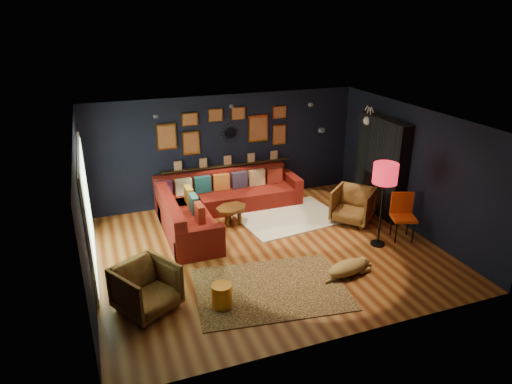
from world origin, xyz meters
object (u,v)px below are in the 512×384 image
object	(u,v)px
pouf	(192,231)
dog	(348,265)
orange_chair	(403,212)
floor_lamp	(385,177)
sectional	(213,205)
armchair_left	(146,286)
coffee_table	(231,210)
armchair_right	(353,204)
gold_stool	(222,296)

from	to	relation	value
pouf	dog	distance (m)	3.21
orange_chair	floor_lamp	world-z (taller)	floor_lamp
sectional	armchair_left	distance (m)	3.45
armchair_left	dog	world-z (taller)	armchair_left
sectional	pouf	distance (m)	1.12
coffee_table	sectional	bearing A→B (deg)	125.63
armchair_right	orange_chair	size ratio (longest dim) A/B	0.88
pouf	coffee_table	bearing A→B (deg)	25.07
sectional	floor_lamp	bearing A→B (deg)	-40.23
armchair_right	orange_chair	world-z (taller)	orange_chair
coffee_table	pouf	world-z (taller)	pouf
sectional	coffee_table	world-z (taller)	sectional
gold_stool	dog	bearing A→B (deg)	3.38
armchair_right	armchair_left	bearing A→B (deg)	-111.51
pouf	armchair_right	bearing A→B (deg)	-5.38
coffee_table	dog	bearing A→B (deg)	-64.04
pouf	armchair_right	xyz separation A→B (m)	(3.55, -0.33, 0.21)
coffee_table	pouf	xyz separation A→B (m)	(-0.98, -0.46, -0.11)
armchair_left	orange_chair	bearing A→B (deg)	-23.08
coffee_table	orange_chair	xyz separation A→B (m)	(3.10, -1.82, 0.24)
floor_lamp	pouf	bearing A→B (deg)	156.94
gold_stool	dog	distance (m)	2.37
gold_stool	dog	xyz separation A→B (m)	(2.37, 0.14, -0.01)
pouf	orange_chair	distance (m)	4.31
gold_stool	floor_lamp	world-z (taller)	floor_lamp
orange_chair	floor_lamp	bearing A→B (deg)	-149.47
armchair_left	orange_chair	distance (m)	5.30
dog	armchair_left	bearing A→B (deg)	165.02
sectional	orange_chair	size ratio (longest dim) A/B	3.54
coffee_table	armchair_left	size ratio (longest dim) A/B	1.04
armchair_right	gold_stool	world-z (taller)	armchair_right
armchair_left	floor_lamp	xyz separation A→B (m)	(4.64, 0.56, 1.02)
gold_stool	orange_chair	bearing A→B (deg)	13.97
armchair_right	dog	size ratio (longest dim) A/B	0.75
sectional	pouf	bearing A→B (deg)	-128.10
coffee_table	floor_lamp	bearing A→B (deg)	-37.95
dog	pouf	bearing A→B (deg)	124.20
floor_lamp	armchair_left	bearing A→B (deg)	-173.12
coffee_table	armchair_right	distance (m)	2.69
pouf	floor_lamp	xyz separation A→B (m)	(3.46, -1.47, 1.23)
coffee_table	pouf	size ratio (longest dim) A/B	1.57
pouf	dog	bearing A→B (deg)	-44.32
floor_lamp	dog	bearing A→B (deg)	-146.35
coffee_table	floor_lamp	size ratio (longest dim) A/B	0.52
armchair_left	dog	bearing A→B (deg)	-33.94
dog	floor_lamp	bearing A→B (deg)	22.17
floor_lamp	sectional	bearing A→B (deg)	139.77
orange_chair	floor_lamp	distance (m)	1.08
armchair_left	orange_chair	world-z (taller)	orange_chair
sectional	coffee_table	distance (m)	0.51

